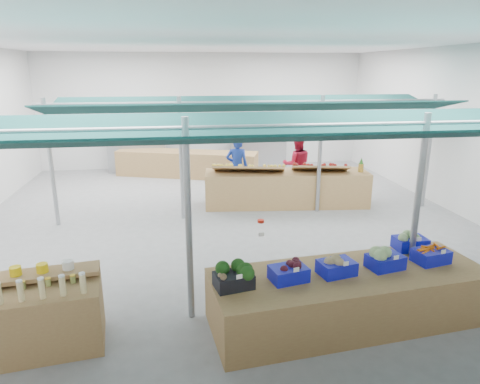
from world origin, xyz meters
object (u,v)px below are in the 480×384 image
Objects in this scene: vendor_right at (297,165)px; fruit_counter at (286,188)px; vendor_left at (237,167)px; bottle_shelf at (24,317)px; veg_counter at (348,296)px.

fruit_counter is at bearing 67.62° from vendor_right.
vendor_right is (1.80, 0.00, 0.00)m from vendor_left.
bottle_shelf is 1.17× the size of vendor_left.
bottle_shelf is 0.47× the size of fruit_counter.
vendor_right is at bearing -173.77° from vendor_left.
veg_counter is 2.29× the size of vendor_left.
vendor_left is at bearing 53.01° from bottle_shelf.
fruit_counter is 2.50× the size of vendor_left.
bottle_shelf reaches higher than veg_counter.
fruit_counter is (5.02, 5.60, 0.00)m from bottle_shelf.
vendor_right is (5.62, 6.70, 0.41)m from bottle_shelf.
bottle_shelf is at bearing 66.53° from vendor_left.
vendor_right reaches higher than fruit_counter.
vendor_right is at bearing 74.53° from veg_counter.
fruit_counter is at bearing 40.83° from bottle_shelf.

